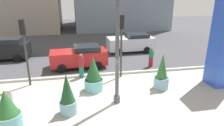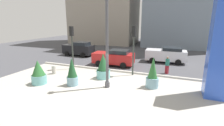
{
  "view_description": "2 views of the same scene",
  "coord_description": "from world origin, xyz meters",
  "views": [
    {
      "loc": [
        -1.85,
        -10.41,
        5.8
      ],
      "look_at": [
        0.27,
        0.95,
        1.69
      ],
      "focal_mm": 33.19,
      "sensor_mm": 36.0,
      "label": 1
    },
    {
      "loc": [
        4.73,
        -11.2,
        4.72
      ],
      "look_at": [
        -0.15,
        1.18,
        1.33
      ],
      "focal_mm": 26.88,
      "sensor_mm": 36.0,
      "label": 2
    }
  ],
  "objects": [
    {
      "name": "plaza_pavement",
      "position": [
        0.0,
        -2.0,
        0.0
      ],
      "size": [
        18.0,
        10.0,
        0.02
      ],
      "primitive_type": "cube",
      "color": "#ADA89E",
      "rests_on": "ground_plane"
    },
    {
      "name": "ground_plane",
      "position": [
        0.0,
        4.0,
        0.0
      ],
      "size": [
        60.0,
        60.0,
        0.0
      ],
      "primitive_type": "plane",
      "color": "#47474C"
    },
    {
      "name": "car_curb_west",
      "position": [
        3.6,
        8.64,
        0.91
      ],
      "size": [
        4.51,
        2.2,
        1.76
      ],
      "color": "silver",
      "rests_on": "ground_plane"
    },
    {
      "name": "lamp_post",
      "position": [
        0.23,
        -0.72,
        3.39
      ],
      "size": [
        0.44,
        0.44,
        6.94
      ],
      "color": "#4C4C51",
      "rests_on": "ground_plane"
    },
    {
      "name": "pedestrian_on_sidewalk",
      "position": [
        4.01,
        4.21,
        0.87
      ],
      "size": [
        0.51,
        0.51,
        1.58
      ],
      "color": "maroon",
      "rests_on": "ground_plane"
    },
    {
      "name": "potted_plant_by_pillar",
      "position": [
        -4.88,
        -2.0,
        0.86
      ],
      "size": [
        1.11,
        1.11,
        1.85
      ],
      "color": "#6BB2B2",
      "rests_on": "ground_plane"
    },
    {
      "name": "potted_plant_mid_plaza",
      "position": [
        -0.85,
        0.95,
        0.97
      ],
      "size": [
        1.13,
        1.13,
        2.13
      ],
      "color": "#6BB2B2",
      "rests_on": "ground_plane"
    },
    {
      "name": "concrete_bollard",
      "position": [
        -5.51,
        0.39,
        0.38
      ],
      "size": [
        0.36,
        0.36,
        0.75
      ],
      "primitive_type": "cylinder",
      "color": "#B2ADA3",
      "rests_on": "ground_plane"
    },
    {
      "name": "car_far_lane",
      "position": [
        -1.5,
        5.18,
        0.87
      ],
      "size": [
        4.41,
        2.19,
        1.71
      ],
      "color": "red",
      "rests_on": "ground_plane"
    },
    {
      "name": "traffic_light_corner",
      "position": [
        1.22,
        2.68,
        2.91
      ],
      "size": [
        0.28,
        0.42,
        4.28
      ],
      "color": "#333833",
      "rests_on": "ground_plane"
    },
    {
      "name": "traffic_light_far_side",
      "position": [
        -4.8,
        2.44,
        2.84
      ],
      "size": [
        0.28,
        0.42,
        4.18
      ],
      "color": "#333833",
      "rests_on": "ground_plane"
    },
    {
      "name": "car_curb_east",
      "position": [
        -7.84,
        8.23,
        0.94
      ],
      "size": [
        4.3,
        2.08,
        1.89
      ],
      "color": "black",
      "rests_on": "ground_plane"
    },
    {
      "name": "potted_plant_curbside",
      "position": [
        3.25,
        0.42,
        0.96
      ],
      "size": [
        0.91,
        0.91,
        2.25
      ],
      "color": "#7AA8B7",
      "rests_on": "ground_plane"
    },
    {
      "name": "pedestrian_by_curb",
      "position": [
        -1.49,
        3.03,
        0.97
      ],
      "size": [
        0.42,
        0.42,
        1.73
      ],
      "color": "#236656",
      "rests_on": "ground_plane"
    },
    {
      "name": "curb_strip",
      "position": [
        0.0,
        3.12,
        0.08
      ],
      "size": [
        18.0,
        0.24,
        0.16
      ],
      "primitive_type": "cube",
      "color": "#B7B2A8",
      "rests_on": "ground_plane"
    },
    {
      "name": "potted_plant_near_right",
      "position": [
        -2.34,
        -1.31,
        0.97
      ],
      "size": [
        0.84,
        0.84,
        2.1
      ],
      "color": "#7AA8B7",
      "rests_on": "ground_plane"
    }
  ]
}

